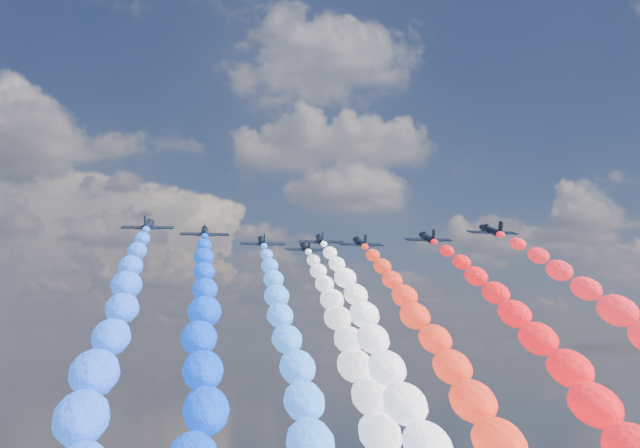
{
  "coord_description": "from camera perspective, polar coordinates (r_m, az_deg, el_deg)",
  "views": [
    {
      "loc": [
        -19.19,
        -137.93,
        90.84
      ],
      "look_at": [
        0.0,
        4.0,
        111.72
      ],
      "focal_mm": 47.74,
      "sensor_mm": 36.0,
      "label": 1
    }
  ],
  "objects": [
    {
      "name": "trail_0",
      "position": [
        81.91,
        -14.25,
        -10.07
      ],
      "size": [
        5.46,
        100.97,
        46.54
      ],
      "primitive_type": null,
      "color": "blue"
    },
    {
      "name": "jet_0",
      "position": [
        135.09,
        -11.46,
        -0.09
      ],
      "size": [
        8.54,
        11.32,
        5.18
      ],
      "primitive_type": null,
      "rotation": [
        0.28,
        0.0,
        -0.05
      ],
      "color": "black"
    },
    {
      "name": "jet_3",
      "position": [
        150.23,
        0.04,
        -1.07
      ],
      "size": [
        8.42,
        11.24,
        5.18
      ],
      "primitive_type": null,
      "rotation": [
        0.28,
        0.0,
        -0.04
      ],
      "color": "black"
    },
    {
      "name": "jet_7",
      "position": [
        141.03,
        11.4,
        -0.44
      ],
      "size": [
        8.65,
        11.4,
        5.18
      ],
      "primitive_type": null,
      "rotation": [
        0.28,
        0.0,
        0.07
      ],
      "color": "black"
    },
    {
      "name": "jet_4",
      "position": [
        162.09,
        -0.96,
        -1.6
      ],
      "size": [
        8.49,
        11.29,
        5.18
      ],
      "primitive_type": null,
      "rotation": [
        0.28,
        0.0,
        0.05
      ],
      "color": "black"
    },
    {
      "name": "trail_1",
      "position": [
        88.22,
        -7.98,
        -10.1
      ],
      "size": [
        5.46,
        100.97,
        46.54
      ],
      "primitive_type": null,
      "color": "#0738DA"
    },
    {
      "name": "jet_2",
      "position": [
        153.41,
        -3.88,
        -1.21
      ],
      "size": [
        8.19,
        11.07,
        5.18
      ],
      "primitive_type": null,
      "rotation": [
        0.28,
        0.0,
        0.02
      ],
      "color": "black"
    },
    {
      "name": "jet_5",
      "position": [
        154.17,
        2.71,
        -1.25
      ],
      "size": [
        8.54,
        11.32,
        5.18
      ],
      "primitive_type": null,
      "rotation": [
        0.28,
        0.0,
        0.05
      ],
      "color": "black"
    },
    {
      "name": "trail_2",
      "position": [
        100.36,
        -1.97,
        -9.95
      ],
      "size": [
        5.46,
        100.97,
        46.54
      ],
      "primitive_type": null,
      "color": "#2F7CFF"
    },
    {
      "name": "trail_6",
      "position": [
        97.98,
        15.4,
        -9.7
      ],
      "size": [
        5.46,
        100.97,
        46.54
      ],
      "primitive_type": null,
      "color": "red"
    },
    {
      "name": "trail_5",
      "position": [
        102.25,
        8.15,
        -9.84
      ],
      "size": [
        5.46,
        100.97,
        46.54
      ],
      "primitive_type": null,
      "color": "red"
    },
    {
      "name": "trail_4",
      "position": [
        109.46,
        2.26,
        -9.81
      ],
      "size": [
        5.46,
        100.97,
        46.54
      ],
      "primitive_type": null,
      "color": "white"
    },
    {
      "name": "jet_6",
      "position": [
        148.54,
        7.22,
        -0.93
      ],
      "size": [
        8.08,
        10.99,
        5.18
      ],
      "primitive_type": null,
      "rotation": [
        0.28,
        0.0,
        0.01
      ],
      "color": "black"
    },
    {
      "name": "trail_3",
      "position": [
        97.71,
        4.22,
        -9.97
      ],
      "size": [
        5.46,
        100.97,
        46.54
      ],
      "primitive_type": null,
      "color": "white"
    },
    {
      "name": "jet_1",
      "position": [
        141.54,
        -7.73,
        -0.55
      ],
      "size": [
        8.0,
        10.94,
        5.18
      ],
      "primitive_type": null,
      "rotation": [
        0.28,
        0.0,
        -0.0
      ],
      "color": "black"
    }
  ]
}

